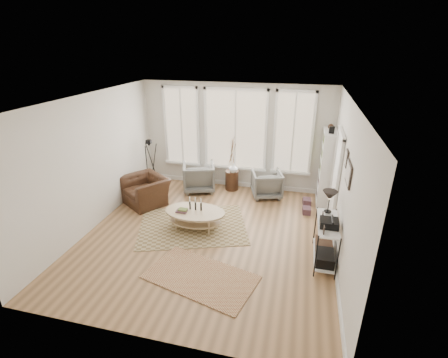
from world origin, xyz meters
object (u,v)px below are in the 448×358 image
(armchair_left, at_px, (199,177))
(side_table, at_px, (232,165))
(low_shelf, at_px, (326,237))
(coffee_table, at_px, (195,215))
(bookcase, at_px, (326,168))
(accent_chair, at_px, (145,190))
(armchair_right, at_px, (267,184))

(armchair_left, bearing_deg, side_table, 177.27)
(low_shelf, bearing_deg, coffee_table, 169.20)
(bookcase, distance_m, side_table, 2.48)
(low_shelf, xyz_separation_m, armchair_left, (-3.29, 2.48, -0.12))
(coffee_table, distance_m, accent_chair, 1.84)
(armchair_left, xyz_separation_m, accent_chair, (-1.09, -1.08, -0.04))
(side_table, xyz_separation_m, accent_chair, (-1.98, -1.34, -0.39))
(low_shelf, height_order, coffee_table, low_shelf)
(bookcase, bearing_deg, accent_chair, -165.86)
(bookcase, relative_size, armchair_right, 2.65)
(low_shelf, height_order, armchair_right, low_shelf)
(coffee_table, relative_size, accent_chair, 1.25)
(coffee_table, bearing_deg, bookcase, 35.30)
(armchair_left, height_order, side_table, side_table)
(low_shelf, relative_size, side_table, 0.84)
(accent_chair, bearing_deg, low_shelf, 15.84)
(armchair_left, height_order, accent_chair, armchair_left)
(low_shelf, distance_m, accent_chair, 4.60)
(armchair_left, bearing_deg, bookcase, 161.48)
(bookcase, height_order, side_table, bookcase)
(coffee_table, relative_size, armchair_left, 1.56)
(low_shelf, distance_m, coffee_table, 2.82)
(accent_chair, bearing_deg, coffee_table, 5.23)
(bookcase, distance_m, armchair_left, 3.40)
(armchair_right, bearing_deg, armchair_left, -15.46)
(armchair_left, bearing_deg, coffee_table, 86.11)
(coffee_table, relative_size, armchair_right, 1.74)
(armchair_right, bearing_deg, side_table, -28.74)
(armchair_right, bearing_deg, bookcase, 161.98)
(low_shelf, distance_m, armchair_left, 4.13)
(side_table, bearing_deg, coffee_table, -99.06)
(low_shelf, relative_size, armchair_right, 1.68)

